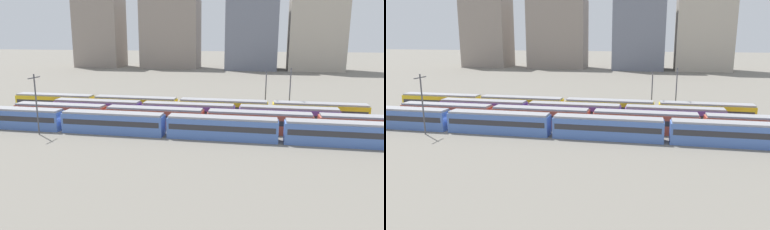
# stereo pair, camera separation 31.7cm
# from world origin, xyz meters

# --- Properties ---
(ground_plane) EXTENTS (600.00, 600.00, 0.00)m
(ground_plane) POSITION_xyz_m (0.00, 7.80, 0.00)
(ground_plane) COLOR slate
(train_track_0) EXTENTS (93.60, 3.06, 3.75)m
(train_track_0) POSITION_xyz_m (28.75, 0.00, 1.90)
(train_track_0) COLOR #4C70BC
(train_track_0) RESTS_ON ground_plane
(train_track_1) EXTENTS (112.50, 3.06, 3.75)m
(train_track_1) POSITION_xyz_m (44.13, 5.20, 1.90)
(train_track_1) COLOR #BC4C38
(train_track_1) RESTS_ON ground_plane
(train_track_2) EXTENTS (55.80, 3.06, 3.75)m
(train_track_2) POSITION_xyz_m (21.01, 10.40, 1.90)
(train_track_2) COLOR #6B429E
(train_track_2) RESTS_ON ground_plane
(train_track_3) EXTENTS (74.70, 3.06, 3.75)m
(train_track_3) POSITION_xyz_m (17.85, 15.60, 1.90)
(train_track_3) COLOR yellow
(train_track_3) RESTS_ON ground_plane
(catenary_pole_1) EXTENTS (0.24, 3.20, 9.48)m
(catenary_pole_1) POSITION_xyz_m (35.76, 18.81, 5.28)
(catenary_pole_1) COLOR #4C4C51
(catenary_pole_1) RESTS_ON ground_plane
(catenary_pole_2) EXTENTS (0.24, 3.20, 10.39)m
(catenary_pole_2) POSITION_xyz_m (-2.38, -3.22, 5.75)
(catenary_pole_2) COLOR #4C4C51
(catenary_pole_2) RESTS_ON ground_plane
(catenary_pole_3) EXTENTS (0.24, 3.20, 10.18)m
(catenary_pole_3) POSITION_xyz_m (40.60, 18.47, 5.64)
(catenary_pole_3) COLOR #4C4C51
(catenary_pole_3) RESTS_ON ground_plane
(distant_building_0) EXTENTS (23.16, 16.22, 42.45)m
(distant_building_0) POSITION_xyz_m (-48.42, 122.87, 21.23)
(distant_building_0) COLOR gray
(distant_building_0) RESTS_ON ground_plane
(distant_building_1) EXTENTS (28.42, 15.47, 33.24)m
(distant_building_1) POSITION_xyz_m (-10.65, 122.87, 16.62)
(distant_building_1) COLOR gray
(distant_building_1) RESTS_ON ground_plane
(distant_building_2) EXTENTS (23.96, 20.72, 38.35)m
(distant_building_2) POSITION_xyz_m (29.50, 122.87, 19.18)
(distant_building_2) COLOR slate
(distant_building_2) RESTS_ON ground_plane
(distant_building_3) EXTENTS (25.02, 17.42, 52.33)m
(distant_building_3) POSITION_xyz_m (59.09, 122.87, 26.16)
(distant_building_3) COLOR #B2A899
(distant_building_3) RESTS_ON ground_plane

